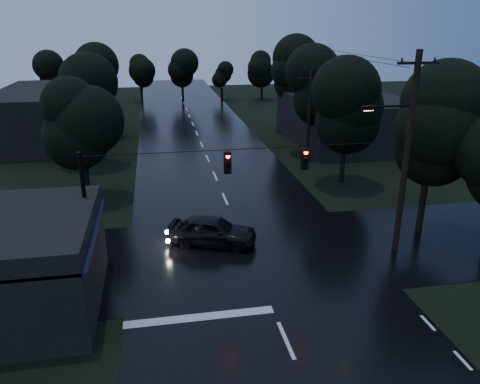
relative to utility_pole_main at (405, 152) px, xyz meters
name	(u,v)px	position (x,y,z in m)	size (l,w,h in m)	color
main_road	(208,159)	(-7.41, 19.00, -5.26)	(12.00, 120.00, 0.02)	black
cross_street	(249,254)	(-7.41, 1.00, -5.26)	(60.00, 9.00, 0.02)	black
building_far_right	(344,119)	(6.59, 23.00, -3.06)	(10.00, 14.00, 4.40)	black
building_far_left	(55,114)	(-21.41, 29.00, -2.76)	(10.00, 16.00, 5.00)	black
utility_pole_main	(405,152)	(0.00, 0.00, 0.00)	(3.50, 0.30, 10.00)	black
utility_pole_far	(309,115)	(0.89, 17.00, -1.38)	(2.00, 0.30, 7.50)	black
anchor_pole_left	(87,218)	(-14.91, 0.00, -2.26)	(0.18, 0.18, 6.00)	black
span_signals	(266,160)	(-6.85, -0.01, -0.01)	(15.00, 0.37, 1.12)	black
tree_corner_near	(433,127)	(2.59, 2.00, 0.74)	(4.48, 4.48, 9.44)	black
tree_left_a	(80,120)	(-16.41, 11.00, -0.02)	(3.92, 3.92, 8.26)	black
tree_left_b	(85,96)	(-17.01, 19.00, 0.36)	(4.20, 4.20, 8.85)	black
tree_left_c	(91,78)	(-17.61, 29.00, 0.74)	(4.48, 4.48, 9.44)	black
tree_right_a	(347,106)	(1.59, 11.00, 0.36)	(4.20, 4.20, 8.85)	black
tree_right_b	(317,86)	(2.19, 19.00, 0.74)	(4.48, 4.48, 9.44)	black
tree_right_c	(291,70)	(2.79, 29.00, 1.11)	(4.76, 4.76, 10.03)	black
car	(212,231)	(-9.07, 2.47, -4.47)	(1.86, 4.63, 1.58)	black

